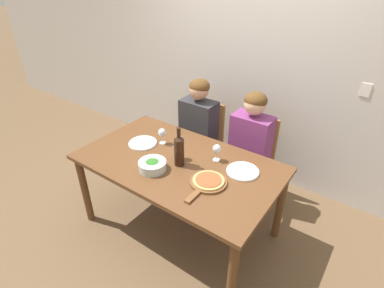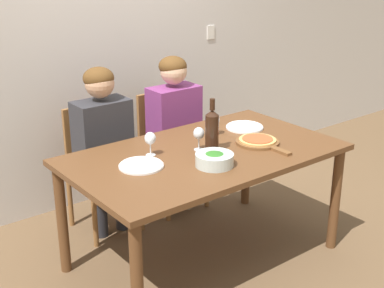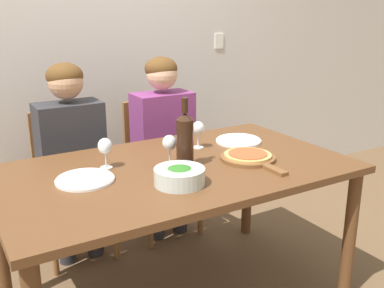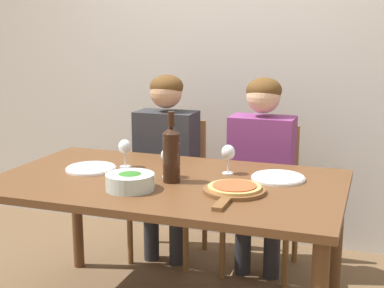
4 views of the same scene
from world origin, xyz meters
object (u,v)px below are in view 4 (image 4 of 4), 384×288
(broccoli_bowl, at_px, (130,181))
(dinner_plate_left, at_px, (91,168))
(chair_right, at_px, (264,193))
(chair_left, at_px, (172,184))
(dinner_plate_right, at_px, (278,178))
(wine_glass_left, at_px, (125,148))
(wine_glass_centre, at_px, (168,157))
(person_woman, at_px, (166,151))
(pizza_on_board, at_px, (234,190))
(wine_bottle, at_px, (171,153))
(wine_glass_right, at_px, (228,154))
(person_man, at_px, (261,159))

(broccoli_bowl, relative_size, dinner_plate_left, 0.86)
(chair_right, bearing_deg, dinner_plate_left, -133.24)
(chair_left, distance_m, chair_right, 0.62)
(broccoli_bowl, distance_m, dinner_plate_right, 0.73)
(broccoli_bowl, bearing_deg, dinner_plate_right, 32.66)
(chair_left, xyz_separation_m, wine_glass_left, (0.00, -0.69, 0.39))
(wine_glass_centre, bearing_deg, person_woman, 113.06)
(pizza_on_board, bearing_deg, chair_right, 93.26)
(dinner_plate_right, bearing_deg, chair_right, 106.98)
(wine_bottle, xyz_separation_m, wine_glass_right, (0.22, 0.23, -0.04))
(person_man, distance_m, wine_bottle, 0.83)
(person_man, bearing_deg, chair_right, 90.00)
(chair_right, bearing_deg, pizza_on_board, -86.74)
(dinner_plate_left, height_order, wine_glass_centre, wine_glass_centre)
(wine_bottle, xyz_separation_m, dinner_plate_right, (0.48, 0.21, -0.13))
(broccoli_bowl, bearing_deg, person_woman, 102.41)
(person_man, xyz_separation_m, dinner_plate_right, (0.20, -0.55, 0.05))
(wine_glass_right, bearing_deg, wine_bottle, -133.12)
(chair_right, distance_m, broccoli_bowl, 1.17)
(chair_right, distance_m, person_man, 0.27)
(wine_glass_left, bearing_deg, wine_glass_centre, -20.78)
(chair_left, relative_size, broccoli_bowl, 3.99)
(chair_right, bearing_deg, broccoli_bowl, -111.29)
(wine_bottle, height_order, dinner_plate_right, wine_bottle)
(person_woman, distance_m, person_man, 0.62)
(person_woman, xyz_separation_m, dinner_plate_left, (-0.14, -0.69, 0.05))
(dinner_plate_left, xyz_separation_m, wine_glass_left, (0.14, 0.11, 0.10))
(dinner_plate_right, relative_size, pizza_on_board, 0.62)
(person_woman, bearing_deg, pizza_on_board, -51.24)
(dinner_plate_right, xyz_separation_m, pizza_on_board, (-0.15, -0.29, 0.01))
(broccoli_bowl, xyz_separation_m, dinner_plate_left, (-0.35, 0.25, -0.03))
(wine_bottle, bearing_deg, chair_right, 72.33)
(dinner_plate_right, distance_m, wine_glass_right, 0.28)
(chair_left, relative_size, person_woman, 0.74)
(person_man, bearing_deg, broccoli_bowl, -113.54)
(chair_right, xyz_separation_m, wine_glass_left, (-0.61, -0.69, 0.39))
(wine_glass_right, bearing_deg, person_man, 83.48)
(wine_bottle, bearing_deg, broccoli_bowl, -126.11)
(wine_glass_left, relative_size, wine_glass_centre, 1.00)
(wine_glass_centre, bearing_deg, wine_glass_left, 159.22)
(person_man, height_order, pizza_on_board, person_man)
(pizza_on_board, bearing_deg, dinner_plate_left, 169.98)
(chair_right, height_order, pizza_on_board, chair_right)
(person_man, bearing_deg, person_woman, 180.00)
(broccoli_bowl, relative_size, wine_glass_right, 1.49)
(wine_glass_centre, bearing_deg, pizza_on_board, -21.32)
(wine_bottle, relative_size, broccoli_bowl, 1.52)
(dinner_plate_left, xyz_separation_m, pizza_on_board, (0.81, -0.14, 0.01))
(dinner_plate_right, bearing_deg, person_man, 110.16)
(wine_glass_left, bearing_deg, chair_left, 90.29)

